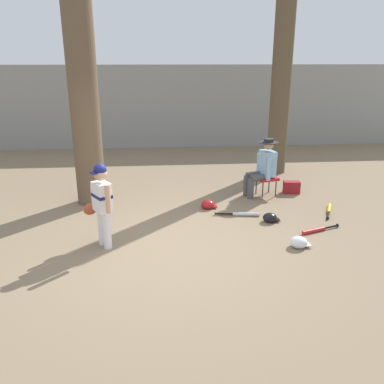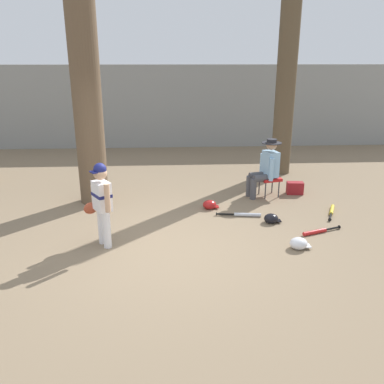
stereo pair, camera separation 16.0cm
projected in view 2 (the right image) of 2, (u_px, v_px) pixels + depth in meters
ground_plane at (164, 250)px, 6.05m from camera, size 60.00×60.00×0.00m
concrete_back_wall at (165, 107)px, 12.72m from camera, size 18.00×0.36×2.55m
tree_near_player at (87, 92)px, 7.44m from camera, size 0.81×0.81×5.07m
tree_behind_spectator at (286, 85)px, 9.47m from camera, size 0.72×0.72×5.00m
young_ballplayer at (101, 199)px, 5.98m from camera, size 0.50×0.52×1.31m
folding_stool at (269, 179)px, 8.30m from camera, size 0.48×0.48×0.41m
seated_spectator at (266, 166)px, 8.19m from camera, size 0.68×0.54×1.20m
handbag_beside_stool at (295, 188)px, 8.49m from camera, size 0.36×0.22×0.26m
bat_red_barrel at (318, 231)px, 6.61m from camera, size 0.73×0.32×0.07m
bat_aluminum_silver at (244, 215)px, 7.32m from camera, size 0.82×0.17×0.07m
bat_yellow_trainer at (332, 211)px, 7.50m from camera, size 0.38×0.71×0.07m
batting_helmet_white at (299, 244)px, 6.08m from camera, size 0.32×0.24×0.18m
batting_helmet_red at (210, 205)px, 7.69m from camera, size 0.31×0.24×0.18m
batting_helmet_black at (271, 219)px, 7.03m from camera, size 0.30×0.23×0.17m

